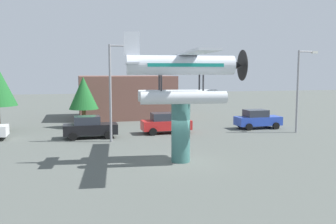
# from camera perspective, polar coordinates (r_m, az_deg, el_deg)

# --- Properties ---
(ground_plane) EXTENTS (140.00, 140.00, 0.00)m
(ground_plane) POSITION_cam_1_polar(r_m,az_deg,el_deg) (21.83, 1.97, -7.69)
(ground_plane) COLOR #515651
(display_pedestal) EXTENTS (1.10, 1.10, 3.49)m
(display_pedestal) POSITION_cam_1_polar(r_m,az_deg,el_deg) (21.48, 1.99, -3.17)
(display_pedestal) COLOR #386B66
(display_pedestal) RESTS_ON ground
(floatplane_monument) EXTENTS (7.03, 10.46, 4.00)m
(floatplane_monument) POSITION_cam_1_polar(r_m,az_deg,el_deg) (21.21, 2.37, 5.98)
(floatplane_monument) COLOR silver
(floatplane_monument) RESTS_ON display_pedestal
(car_mid_black) EXTENTS (4.20, 2.02, 1.76)m
(car_mid_black) POSITION_cam_1_polar(r_m,az_deg,el_deg) (29.88, -12.07, -2.30)
(car_mid_black) COLOR black
(car_mid_black) RESTS_ON ground
(car_far_red) EXTENTS (4.20, 2.02, 1.76)m
(car_far_red) POSITION_cam_1_polar(r_m,az_deg,el_deg) (31.47, -0.39, -1.73)
(car_far_red) COLOR red
(car_far_red) RESTS_ON ground
(car_distant_blue) EXTENTS (4.20, 2.02, 1.76)m
(car_distant_blue) POSITION_cam_1_polar(r_m,az_deg,el_deg) (35.09, 13.72, -1.08)
(car_distant_blue) COLOR #2847B7
(car_distant_blue) RESTS_ON ground
(streetlight_primary) EXTENTS (1.84, 0.28, 7.27)m
(streetlight_primary) POSITION_cam_1_polar(r_m,az_deg,el_deg) (27.65, -8.53, 4.12)
(streetlight_primary) COLOR gray
(streetlight_primary) RESTS_ON ground
(streetlight_secondary) EXTENTS (1.84, 0.28, 7.07)m
(streetlight_secondary) POSITION_cam_1_polar(r_m,az_deg,el_deg) (33.55, 19.81, 4.02)
(streetlight_secondary) COLOR gray
(streetlight_secondary) RESTS_ON ground
(storefront_building) EXTENTS (10.50, 7.65, 4.78)m
(storefront_building) POSITION_cam_1_polar(r_m,az_deg,el_deg) (42.82, -6.59, 2.40)
(storefront_building) COLOR brown
(storefront_building) RESTS_ON ground
(tree_east) EXTENTS (2.74, 2.74, 4.80)m
(tree_east) POSITION_cam_1_polar(r_m,az_deg,el_deg) (35.47, -12.99, 2.87)
(tree_east) COLOR brown
(tree_east) RESTS_ON ground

